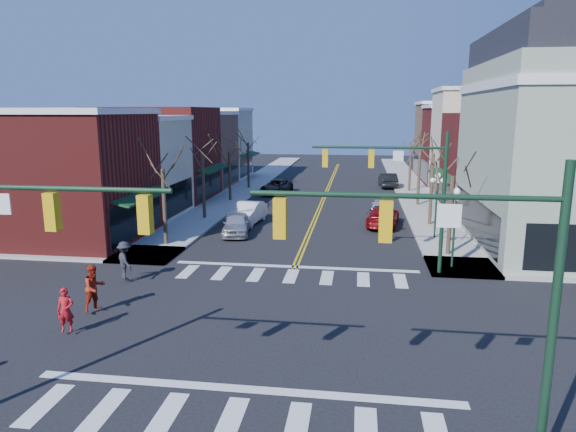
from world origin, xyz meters
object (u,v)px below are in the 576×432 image
at_px(pedestrian_dark_b, 125,261).
at_px(car_left_near, 237,224).
at_px(car_left_far, 277,187).
at_px(car_left_mid, 248,213).
at_px(lamppost_corner, 455,214).
at_px(car_right_mid, 381,207).
at_px(car_right_near, 383,216).
at_px(car_right_far, 388,180).
at_px(lamppost_midblock, 437,194).
at_px(pedestrian_red_a, 66,310).
at_px(pedestrian_red_b, 94,288).

bearing_deg(pedestrian_dark_b, car_left_near, -61.39).
xyz_separation_m(car_left_far, pedestrian_dark_b, (-2.94, -27.86, 0.39)).
bearing_deg(pedestrian_dark_b, car_left_mid, -57.49).
relative_size(lamppost_corner, car_left_near, 1.01).
bearing_deg(car_right_mid, lamppost_corner, 107.93).
bearing_deg(pedestrian_dark_b, car_right_near, -86.99).
relative_size(car_left_mid, car_right_far, 1.01).
height_order(lamppost_midblock, pedestrian_red_a, lamppost_midblock).
bearing_deg(car_right_far, car_right_mid, 81.01).
xyz_separation_m(car_left_far, car_right_near, (9.93, -13.46, 0.04)).
xyz_separation_m(car_left_mid, pedestrian_dark_b, (-3.01, -13.81, 0.30)).
relative_size(lamppost_midblock, pedestrian_red_b, 2.26).
xyz_separation_m(pedestrian_red_a, pedestrian_red_b, (0.00, 2.11, 0.12)).
bearing_deg(car_left_far, car_right_mid, -37.20).
bearing_deg(pedestrian_red_a, lamppost_midblock, 34.15).
xyz_separation_m(lamppost_midblock, pedestrian_dark_b, (-16.01, -10.84, -1.87)).
relative_size(car_right_near, pedestrian_dark_b, 2.73).
bearing_deg(car_right_near, pedestrian_red_b, 63.32).
xyz_separation_m(car_left_mid, pedestrian_red_a, (-2.50, -19.78, 0.20)).
xyz_separation_m(car_left_near, car_left_far, (-0.07, 17.49, -0.02)).
height_order(lamppost_midblock, car_left_near, lamppost_midblock).
xyz_separation_m(car_left_mid, car_left_far, (-0.07, 14.05, -0.08)).
xyz_separation_m(car_left_near, pedestrian_red_a, (-2.50, -16.33, 0.26)).
xyz_separation_m(car_left_mid, car_right_far, (11.20, 20.16, -0.01)).
xyz_separation_m(lamppost_corner, car_left_near, (-13.00, 6.03, -2.23)).
bearing_deg(car_right_mid, pedestrian_red_a, 68.35).
xyz_separation_m(lamppost_midblock, car_right_near, (-3.15, 3.55, -2.22)).
height_order(car_right_far, pedestrian_dark_b, pedestrian_dark_b).
distance_m(car_right_mid, pedestrian_red_a, 27.28).
bearing_deg(pedestrian_red_b, lamppost_midblock, -15.41).
distance_m(car_left_far, car_right_far, 12.83).
distance_m(car_left_near, car_right_far, 26.13).
bearing_deg(pedestrian_dark_b, car_right_mid, -80.27).
bearing_deg(lamppost_corner, car_right_mid, 102.62).
xyz_separation_m(car_left_far, car_right_far, (11.27, 6.12, 0.07)).
relative_size(car_right_mid, car_right_far, 0.85).
distance_m(lamppost_midblock, car_right_mid, 8.44).
xyz_separation_m(lamppost_midblock, car_left_near, (-13.00, -0.47, -2.23)).
relative_size(car_left_mid, car_right_near, 0.93).
bearing_deg(car_left_far, lamppost_midblock, -45.91).
bearing_deg(pedestrian_dark_b, car_left_far, -51.22).
relative_size(pedestrian_red_a, pedestrian_dark_b, 0.89).
distance_m(lamppost_corner, car_right_far, 29.77).
height_order(lamppost_corner, car_left_near, lamppost_corner).
bearing_deg(car_left_mid, lamppost_midblock, -6.07).
height_order(car_left_mid, pedestrian_red_b, pedestrian_red_b).
bearing_deg(car_right_far, car_right_near, 81.96).
height_order(car_left_far, car_right_far, car_right_far).
bearing_deg(pedestrian_red_a, pedestrian_dark_b, 81.71).
distance_m(car_left_far, car_right_mid, 13.76).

